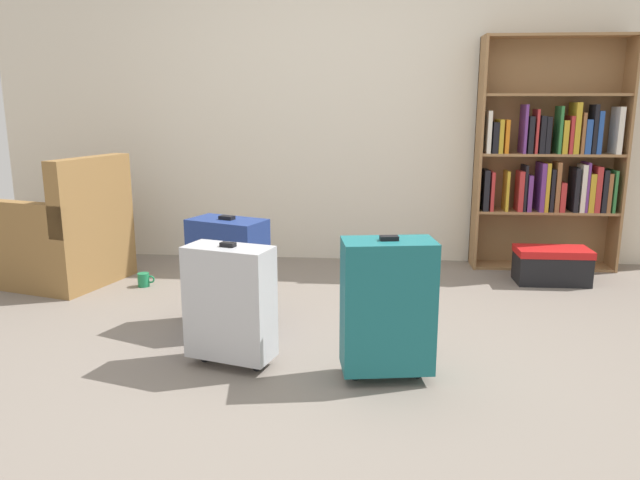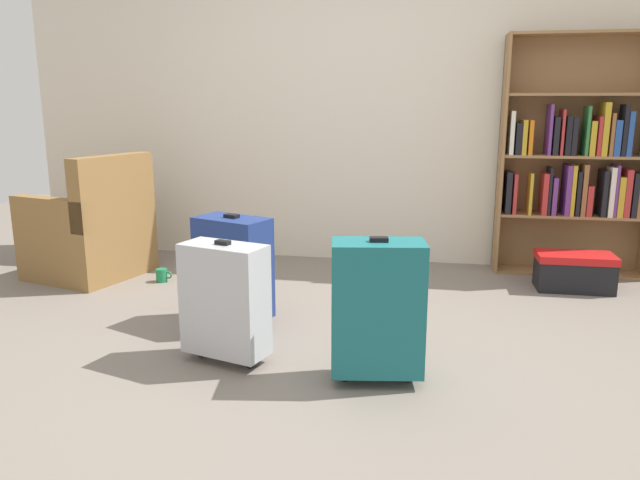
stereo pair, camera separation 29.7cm
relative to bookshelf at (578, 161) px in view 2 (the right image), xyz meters
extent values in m
plane|color=slate|center=(-1.58, -1.91, -0.84)|extent=(9.74, 9.74, 0.00)
cube|color=beige|center=(-1.58, 0.18, 0.46)|extent=(5.57, 0.10, 2.60)
cube|color=olive|center=(-0.54, -0.02, 0.02)|extent=(0.02, 0.26, 1.74)
cube|color=olive|center=(-0.02, 0.10, 0.02)|extent=(1.07, 0.02, 1.74)
cube|color=olive|center=(-0.02, -0.02, -0.83)|extent=(1.03, 0.24, 0.02)
cube|color=olive|center=(-0.02, -0.02, -0.40)|extent=(1.03, 0.24, 0.02)
cube|color=olive|center=(-0.02, -0.02, 0.03)|extent=(1.03, 0.24, 0.02)
cube|color=olive|center=(-0.02, -0.02, 0.47)|extent=(1.03, 0.24, 0.02)
cube|color=olive|center=(-0.02, -0.02, 0.88)|extent=(1.03, 0.24, 0.02)
cube|color=black|center=(-0.49, -0.04, -0.24)|extent=(0.04, 0.20, 0.31)
cube|color=#B22D2D|center=(-0.44, -0.03, -0.24)|extent=(0.03, 0.21, 0.30)
cube|color=gold|center=(-0.33, -0.06, -0.24)|extent=(0.02, 0.16, 0.30)
cube|color=#B22D2D|center=(-0.23, -0.06, -0.24)|extent=(0.04, 0.15, 0.30)
cube|color=black|center=(-0.20, -0.05, -0.22)|extent=(0.02, 0.18, 0.35)
cube|color=#66337F|center=(-0.16, -0.05, -0.25)|extent=(0.03, 0.16, 0.27)
cube|color=#66337F|center=(-0.07, -0.03, -0.21)|extent=(0.03, 0.21, 0.36)
cube|color=gold|center=(-0.04, -0.07, -0.21)|extent=(0.03, 0.14, 0.36)
cube|color=black|center=(0.00, -0.04, -0.23)|extent=(0.03, 0.20, 0.32)
cube|color=brown|center=(0.03, -0.06, -0.20)|extent=(0.03, 0.15, 0.37)
cube|color=#B22D2D|center=(0.08, -0.05, -0.28)|extent=(0.04, 0.17, 0.22)
cube|color=black|center=(0.17, -0.04, -0.23)|extent=(0.03, 0.19, 0.33)
cube|color=silver|center=(0.22, -0.06, -0.21)|extent=(0.03, 0.16, 0.36)
cube|color=#66337F|center=(0.25, -0.04, -0.20)|extent=(0.02, 0.19, 0.37)
cube|color=gold|center=(0.28, -0.06, -0.25)|extent=(0.04, 0.15, 0.29)
cube|color=#B22D2D|center=(0.33, -0.04, -0.22)|extent=(0.04, 0.20, 0.34)
cube|color=black|center=(0.38, -0.03, -0.23)|extent=(0.03, 0.21, 0.32)
cube|color=brown|center=(0.41, -0.03, -0.24)|extent=(0.03, 0.22, 0.29)
cube|color=silver|center=(-0.49, -0.06, 0.20)|extent=(0.03, 0.16, 0.31)
cube|color=black|center=(-0.44, -0.05, 0.16)|extent=(0.04, 0.17, 0.23)
cube|color=gold|center=(-0.40, -0.03, 0.17)|extent=(0.03, 0.22, 0.25)
cube|color=orange|center=(-0.36, -0.06, 0.17)|extent=(0.03, 0.16, 0.25)
cube|color=#66337F|center=(-0.23, -0.04, 0.22)|extent=(0.02, 0.19, 0.36)
cube|color=black|center=(-0.19, -0.06, 0.18)|extent=(0.04, 0.16, 0.27)
cube|color=#B22D2D|center=(-0.15, -0.06, 0.20)|extent=(0.02, 0.16, 0.32)
cube|color=black|center=(-0.11, -0.04, 0.18)|extent=(0.04, 0.18, 0.27)
cube|color=black|center=(-0.07, -0.05, 0.18)|extent=(0.04, 0.18, 0.27)
cube|color=#2D7238|center=(0.02, -0.05, 0.22)|extent=(0.02, 0.16, 0.35)
cube|color=gold|center=(0.06, -0.04, 0.17)|extent=(0.04, 0.20, 0.24)
cube|color=#B22D2D|center=(0.10, -0.04, 0.18)|extent=(0.02, 0.20, 0.27)
cube|color=gold|center=(0.14, -0.04, 0.23)|extent=(0.04, 0.20, 0.37)
cube|color=brown|center=(0.18, -0.05, 0.19)|extent=(0.02, 0.17, 0.30)
cube|color=#264C99|center=(0.22, -0.05, 0.17)|extent=(0.04, 0.18, 0.25)
cube|color=black|center=(0.26, -0.06, 0.22)|extent=(0.03, 0.15, 0.36)
cube|color=#264C99|center=(0.30, -0.04, 0.20)|extent=(0.03, 0.20, 0.31)
cube|color=olive|center=(-3.53, -0.68, -0.64)|extent=(0.87, 0.87, 0.40)
cube|color=tan|center=(-3.53, -0.68, -0.40)|extent=(0.70, 0.64, 0.08)
cube|color=olive|center=(-3.25, -0.76, -0.19)|extent=(0.31, 0.71, 0.50)
cube|color=olive|center=(-3.45, -0.39, -0.33)|extent=(0.70, 0.29, 0.22)
cube|color=olive|center=(-3.62, -0.97, -0.33)|extent=(0.70, 0.29, 0.22)
cylinder|color=#1E7F4C|center=(-2.93, -0.76, -0.80)|extent=(0.08, 0.08, 0.10)
torus|color=#1E7F4C|center=(-2.88, -0.76, -0.79)|extent=(0.06, 0.01, 0.06)
cube|color=black|center=(-0.06, -0.45, -0.73)|extent=(0.50, 0.26, 0.22)
cube|color=red|center=(-0.06, -0.45, -0.62)|extent=(0.51, 0.27, 0.05)
cube|color=#B7BABF|center=(-2.02, -2.00, -0.52)|extent=(0.45, 0.31, 0.55)
cube|color=black|center=(-2.02, -2.00, -0.24)|extent=(0.08, 0.06, 0.02)
cylinder|color=black|center=(-2.16, -1.96, -0.82)|extent=(0.06, 0.06, 0.05)
cylinder|color=black|center=(-1.88, -2.04, -0.82)|extent=(0.06, 0.06, 0.05)
cube|color=navy|center=(-2.15, -1.48, -0.51)|extent=(0.47, 0.37, 0.58)
cube|color=black|center=(-2.15, -1.48, -0.21)|extent=(0.09, 0.07, 0.02)
cylinder|color=black|center=(-2.28, -1.43, -0.82)|extent=(0.07, 0.07, 0.05)
cylinder|color=black|center=(-2.01, -1.54, -0.82)|extent=(0.07, 0.07, 0.05)
cube|color=#19666B|center=(-1.27, -2.08, -0.49)|extent=(0.44, 0.29, 0.61)
cube|color=black|center=(-1.27, -2.08, -0.18)|extent=(0.09, 0.06, 0.02)
cylinder|color=black|center=(-1.42, -2.10, -0.82)|extent=(0.06, 0.06, 0.05)
cylinder|color=black|center=(-1.13, -2.06, -0.82)|extent=(0.06, 0.06, 0.05)
camera|label=1|loc=(-1.37, -4.70, 0.41)|focal=33.86mm
camera|label=2|loc=(-1.08, -4.66, 0.41)|focal=33.86mm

